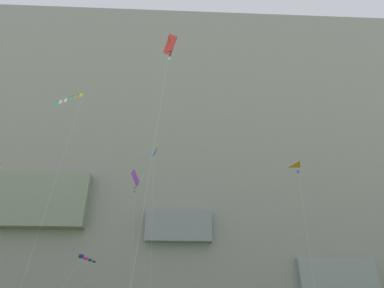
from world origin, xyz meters
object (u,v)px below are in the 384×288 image
Objects in this scene: kite_windsock_upper_right at (85,258)px; kite_delta_upper_mid at (301,174)px; kite_diamond_mid_right at (170,48)px; kite_windsock_high_center at (155,153)px; kite_diamond_low_center at (135,180)px; kite_banner_far_left at (66,108)px.

kite_delta_upper_mid reaches higher than kite_windsock_upper_right.
kite_windsock_high_center is at bearing 97.57° from kite_diamond_mid_right.
kite_diamond_low_center is at bearing -3.29° from kite_windsock_upper_right.
kite_banner_far_left is at bearing -98.87° from kite_windsock_upper_right.
kite_windsock_high_center is 1.38× the size of kite_delta_upper_mid.
kite_banner_far_left reaches higher than kite_delta_upper_mid.
kite_diamond_mid_right reaches higher than kite_delta_upper_mid.
kite_diamond_low_center is 14.06m from kite_banner_far_left.
kite_diamond_low_center is at bearing 157.89° from kite_delta_upper_mid.
kite_windsock_high_center is at bearing -0.31° from kite_windsock_upper_right.
kite_banner_far_left is (-1.80, -11.52, 15.12)m from kite_windsock_upper_right.
kite_banner_far_left is at bearing 148.61° from kite_diamond_mid_right.
kite_diamond_mid_right reaches higher than kite_banner_far_left.
kite_diamond_mid_right is 3.04× the size of kite_windsock_upper_right.
kite_diamond_mid_right is (2.52, -18.97, 2.44)m from kite_windsock_high_center.
kite_windsock_high_center is 5.20m from kite_diamond_low_center.
kite_diamond_mid_right is 20.58m from kite_diamond_low_center.
kite_windsock_high_center is at bearing 154.53° from kite_delta_upper_mid.
kite_diamond_low_center is at bearing 57.00° from kite_banner_far_left.
kite_diamond_low_center is 22.61m from kite_delta_upper_mid.
kite_banner_far_left is (-12.29, 7.50, -2.59)m from kite_diamond_mid_right.
kite_windsock_high_center reaches higher than kite_windsock_upper_right.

